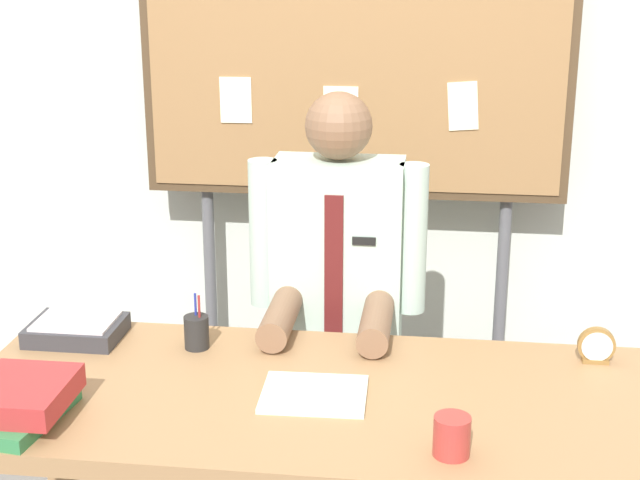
# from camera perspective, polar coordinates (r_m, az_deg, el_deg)

# --- Properties ---
(back_wall) EXTENTS (6.40, 0.08, 2.70)m
(back_wall) POSITION_cam_1_polar(r_m,az_deg,el_deg) (3.53, 2.38, 9.28)
(back_wall) COLOR silver
(back_wall) RESTS_ON ground_plane
(desk) EXTENTS (1.80, 0.79, 0.76)m
(desk) POSITION_cam_1_polar(r_m,az_deg,el_deg) (2.49, -0.56, -10.93)
(desk) COLOR #9E754C
(desk) RESTS_ON ground_plane
(person) EXTENTS (0.55, 0.56, 1.43)m
(person) POSITION_cam_1_polar(r_m,az_deg,el_deg) (3.04, 1.03, -5.53)
(person) COLOR #2D2D33
(person) RESTS_ON ground_plane
(bulletin_board) EXTENTS (1.49, 0.09, 2.22)m
(bulletin_board) POSITION_cam_1_polar(r_m,az_deg,el_deg) (3.30, 2.11, 12.67)
(bulletin_board) COLOR #4C3823
(bulletin_board) RESTS_ON ground_plane
(book_stack) EXTENTS (0.23, 0.31, 0.10)m
(book_stack) POSITION_cam_1_polar(r_m,az_deg,el_deg) (2.41, -17.52, -9.22)
(book_stack) COLOR #337F47
(book_stack) RESTS_ON desk
(open_notebook) EXTENTS (0.27, 0.23, 0.01)m
(open_notebook) POSITION_cam_1_polar(r_m,az_deg,el_deg) (2.43, -0.36, -9.24)
(open_notebook) COLOR silver
(open_notebook) RESTS_ON desk
(desk_clock) EXTENTS (0.10, 0.04, 0.10)m
(desk_clock) POSITION_cam_1_polar(r_m,az_deg,el_deg) (2.70, 16.27, -6.19)
(desk_clock) COLOR olive
(desk_clock) RESTS_ON desk
(coffee_mug) EXTENTS (0.08, 0.08, 0.09)m
(coffee_mug) POSITION_cam_1_polar(r_m,az_deg,el_deg) (2.18, 7.92, -11.59)
(coffee_mug) COLOR #B23833
(coffee_mug) RESTS_ON desk
(pen_holder) EXTENTS (0.07, 0.07, 0.16)m
(pen_holder) POSITION_cam_1_polar(r_m,az_deg,el_deg) (2.70, -7.43, -5.49)
(pen_holder) COLOR #262626
(pen_holder) RESTS_ON desk
(paper_tray) EXTENTS (0.26, 0.20, 0.06)m
(paper_tray) POSITION_cam_1_polar(r_m,az_deg,el_deg) (2.84, -14.43, -5.22)
(paper_tray) COLOR #333338
(paper_tray) RESTS_ON desk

